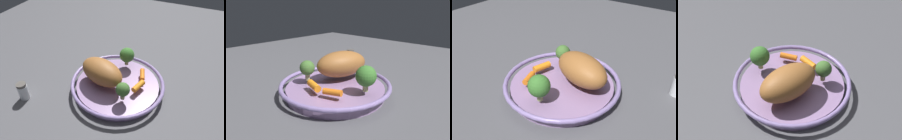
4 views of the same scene
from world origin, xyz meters
The scene contains 7 objects.
ground_plane centered at (0.00, 0.00, 0.00)m, with size 1.86×1.86×0.00m, color #4C4C51.
serving_bowl centered at (0.00, 0.00, 0.02)m, with size 0.33×0.33×0.04m.
roast_chicken_piece centered at (-0.05, -0.02, 0.08)m, with size 0.17×0.10×0.08m, color #985D2C.
baby_carrot_back centered at (0.08, -0.01, 0.05)m, with size 0.02×0.02×0.05m, color orange.
baby_carrot_near_rim centered at (0.07, 0.06, 0.05)m, with size 0.02×0.02×0.05m, color orange.
broccoli_floret_mid centered at (0.05, -0.07, 0.08)m, with size 0.05×0.05×0.06m.
broccoli_floret_large centered at (-0.01, 0.11, 0.08)m, with size 0.06×0.06×0.07m.
Camera 3 is at (-0.31, 0.43, 0.42)m, focal length 36.52 mm.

